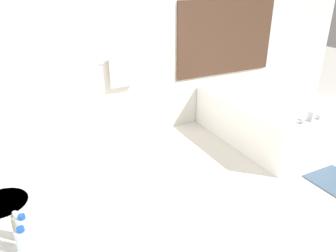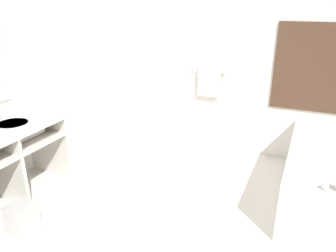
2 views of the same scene
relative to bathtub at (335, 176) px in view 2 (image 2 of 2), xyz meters
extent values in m
plane|color=silver|center=(-1.41, -1.28, -0.32)|extent=(16.00, 16.00, 0.00)
cube|color=white|center=(-1.41, 0.95, 1.03)|extent=(7.40, 0.06, 2.70)
cylinder|color=silver|center=(-1.71, 0.88, 0.83)|extent=(0.50, 0.02, 0.02)
cube|color=beige|center=(-1.71, 0.87, 0.66)|extent=(0.32, 0.04, 0.40)
cube|color=silver|center=(-3.26, -1.40, 0.27)|extent=(0.64, 1.32, 0.02)
cylinder|color=white|center=(-3.26, -1.19, 0.46)|extent=(0.33, 0.33, 0.11)
cube|color=silver|center=(-3.26, -1.40, 0.07)|extent=(0.62, 0.04, 0.79)
cube|color=silver|center=(-3.26, -0.73, 0.07)|extent=(0.62, 0.04, 0.79)
cylinder|color=beige|center=(-3.21, -1.05, 0.35)|extent=(0.13, 0.38, 0.13)
cylinder|color=silver|center=(-3.44, -1.19, 0.53)|extent=(0.04, 0.04, 0.02)
cube|color=silver|center=(-3.40, -1.19, 0.69)|extent=(0.07, 0.01, 0.01)
cube|color=white|center=(0.00, 0.00, -0.03)|extent=(0.97, 1.82, 0.59)
sphere|color=silver|center=(-0.14, -0.81, 0.29)|extent=(0.06, 0.06, 0.06)
cube|color=#B2B2B2|center=(-2.70, -1.73, -0.18)|extent=(0.23, 0.23, 0.29)
camera|label=1|loc=(-3.09, -3.16, 1.82)|focal=35.00mm
camera|label=2|loc=(-0.37, -3.52, 1.77)|focal=35.00mm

